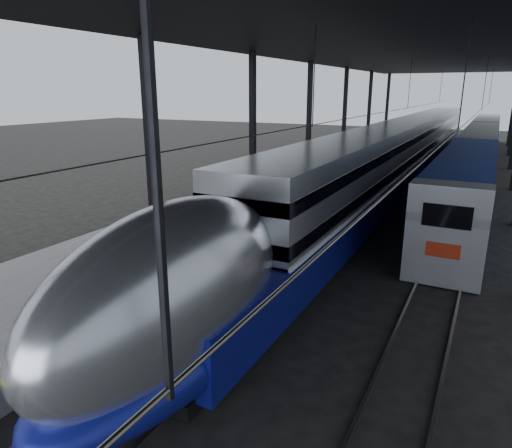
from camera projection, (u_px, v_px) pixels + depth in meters
The scene contains 8 objects.
ground at pixel (196, 302), 15.11m from camera, with size 160.00×160.00×0.00m, color black.
platform at pixel (312, 179), 33.55m from camera, with size 6.00×80.00×1.00m, color #4C4C4F.
yellow_strip at pixel (350, 175), 32.17m from camera, with size 0.30×80.00×0.01m, color gold.
rails at pixel (426, 195), 30.13m from camera, with size 6.52×80.00×0.16m.
canopy at pixel (397, 51), 28.74m from camera, with size 18.00×75.00×9.47m.
tgv_train at pixel (401, 155), 33.98m from camera, with size 3.17×65.20×4.54m.
second_train at pixel (479, 150), 38.81m from camera, with size 2.66×56.05×3.67m.
child at pixel (83, 270), 13.87m from camera, with size 0.35×0.23×0.95m, color #50351A.
Camera 1 is at (8.10, -11.32, 6.72)m, focal length 32.00 mm.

